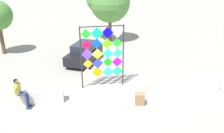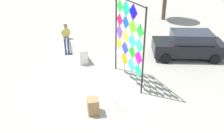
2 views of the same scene
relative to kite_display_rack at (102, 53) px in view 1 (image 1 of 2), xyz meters
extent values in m
plane|color=#9E998E|center=(-0.10, -1.14, -2.13)|extent=(120.00, 120.00, 0.00)
cube|color=silver|center=(-4.59, -1.37, -1.74)|extent=(4.61, 0.45, 0.78)
cube|color=silver|center=(4.40, -1.37, -1.74)|extent=(4.61, 0.45, 0.78)
cylinder|color=#232328|center=(-1.23, -0.04, -0.27)|extent=(0.07, 0.07, 3.72)
cylinder|color=#232328|center=(1.23, 0.04, -0.27)|extent=(0.07, 0.07, 3.72)
cylinder|color=#232328|center=(0.00, 0.00, 1.54)|extent=(2.46, 0.14, 0.06)
cube|color=white|center=(-0.90, -0.03, -1.18)|extent=(0.61, 0.03, 0.61)
cube|color=#DD9F06|center=(-0.32, -0.01, -1.18)|extent=(0.65, 0.03, 0.65)
cylinder|color=blue|center=(-0.32, 0.00, -1.69)|extent=(0.02, 0.02, 0.36)
cube|color=#32EEEF|center=(0.32, 0.01, -1.20)|extent=(0.69, 0.04, 0.69)
cylinder|color=red|center=(0.32, 0.02, -1.66)|extent=(0.02, 0.02, 0.23)
cube|color=#1EF690|center=(0.89, 0.04, -1.21)|extent=(0.64, 0.03, 0.64)
cube|color=yellow|center=(-0.86, -0.05, -0.60)|extent=(0.56, 0.03, 0.56)
cube|color=blue|center=(-0.29, -0.02, -0.61)|extent=(0.64, 0.03, 0.64)
cube|color=#13DE0F|center=(0.31, 0.03, -0.59)|extent=(0.57, 0.03, 0.57)
cube|color=#F00EEB|center=(0.87, 0.03, -0.60)|extent=(0.63, 0.03, 0.63)
cylinder|color=#16E51B|center=(0.87, 0.04, -1.03)|extent=(0.02, 0.02, 0.22)
cube|color=#6739F4|center=(-0.88, -0.02, -0.03)|extent=(0.70, 0.04, 0.70)
cylinder|color=#B2E516|center=(-0.88, -0.01, -0.57)|extent=(0.02, 0.02, 0.38)
cube|color=gold|center=(-0.29, -0.02, -0.05)|extent=(0.67, 0.03, 0.67)
cube|color=#24D4DC|center=(0.31, 0.00, -0.05)|extent=(0.64, 0.03, 0.64)
cube|color=#2CD895|center=(0.90, 0.01, -0.05)|extent=(0.62, 0.03, 0.62)
cube|color=#E50E5B|center=(-0.89, -0.02, 0.53)|extent=(0.58, 0.03, 0.58)
cube|color=blue|center=(-0.32, -0.01, 0.58)|extent=(0.60, 0.03, 0.60)
cube|color=#7AE11B|center=(0.28, 0.02, 0.54)|extent=(0.65, 0.03, 0.65)
cube|color=#27EE36|center=(0.86, 0.04, 0.54)|extent=(0.58, 0.03, 0.58)
cylinder|color=#E516D5|center=(0.86, 0.05, 0.15)|extent=(0.02, 0.02, 0.20)
cube|color=#22F42E|center=(-0.90, -0.02, 1.15)|extent=(0.57, 0.03, 0.57)
cylinder|color=#E516D9|center=(-0.90, -0.01, 0.78)|extent=(0.02, 0.02, 0.18)
cube|color=#10DFA8|center=(-0.28, -0.03, 1.18)|extent=(0.69, 0.04, 0.69)
cube|color=#0C05ED|center=(0.30, 0.00, 1.17)|extent=(0.68, 0.03, 0.68)
cube|color=white|center=(0.87, 0.02, 1.13)|extent=(0.58, 0.03, 0.58)
cylinder|color=blue|center=(0.87, 0.03, 0.72)|extent=(0.02, 0.02, 0.23)
cylinder|color=navy|center=(-4.07, -1.91, -1.74)|extent=(0.11, 0.11, 0.78)
cylinder|color=navy|center=(-4.28, -1.85, -1.32)|extent=(0.45, 0.24, 0.13)
cube|color=navy|center=(-4.01, -1.93, -2.08)|extent=(0.26, 0.16, 0.09)
cylinder|color=navy|center=(-4.02, -1.75, -1.74)|extent=(0.11, 0.11, 0.78)
cylinder|color=navy|center=(-4.23, -1.69, -1.32)|extent=(0.45, 0.24, 0.13)
cube|color=navy|center=(-3.97, -1.76, -2.08)|extent=(0.26, 0.16, 0.09)
cube|color=gold|center=(-4.46, -1.72, -1.03)|extent=(0.29, 0.40, 0.52)
sphere|color=#A37556|center=(-4.46, -1.72, -0.63)|extent=(0.22, 0.22, 0.22)
sphere|color=black|center=(-4.48, -1.71, -0.62)|extent=(0.22, 0.22, 0.22)
cylinder|color=gold|center=(-4.50, -1.93, -0.98)|extent=(0.19, 0.12, 0.31)
cylinder|color=gold|center=(-4.38, -1.51, -0.98)|extent=(0.19, 0.12, 0.31)
cube|color=black|center=(-0.93, 4.19, -1.54)|extent=(3.12, 4.12, 0.68)
cube|color=#282D38|center=(-0.87, 4.31, -0.93)|extent=(2.21, 2.53, 0.54)
cylinder|color=black|center=(-0.76, 2.67, -1.88)|extent=(0.40, 0.54, 0.51)
cylinder|color=black|center=(-2.22, 3.38, -1.88)|extent=(0.40, 0.54, 0.51)
cylinder|color=black|center=(0.36, 4.99, -1.88)|extent=(0.40, 0.54, 0.51)
cylinder|color=black|center=(-1.10, 5.70, -1.88)|extent=(0.40, 0.54, 0.51)
cube|color=#9E754C|center=(1.67, -2.31, -1.82)|extent=(0.55, 0.50, 0.62)
cylinder|color=brown|center=(1.85, 9.64, -0.83)|extent=(0.31, 0.31, 2.60)
sphere|color=#569342|center=(1.85, 9.64, 1.60)|extent=(3.78, 3.78, 3.78)
sphere|color=#569342|center=(2.62, 10.04, 1.21)|extent=(1.90, 1.90, 1.90)
cylinder|color=brown|center=(-7.57, 7.17, -0.87)|extent=(0.31, 0.31, 2.52)
camera|label=1|loc=(-1.36, -12.34, 4.34)|focal=36.72mm
camera|label=2|loc=(8.82, -4.68, 3.77)|focal=39.31mm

